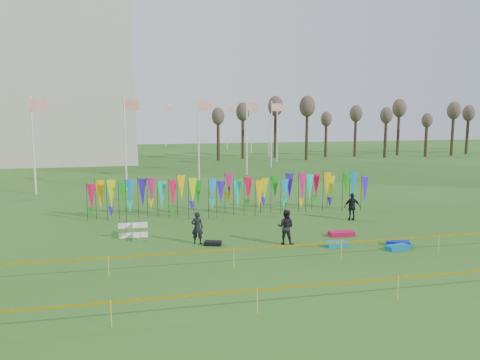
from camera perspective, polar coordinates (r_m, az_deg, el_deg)
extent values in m
plane|color=#254E16|center=(22.49, 3.24, -9.08)|extent=(160.00, 160.00, 0.00)
cylinder|color=silver|center=(71.52, 3.55, 6.08)|extent=(0.16, 0.16, 8.00)
plane|color=red|center=(71.65, 4.04, 8.72)|extent=(1.40, 0.00, 1.40)
cylinder|color=silver|center=(78.27, 1.39, 6.28)|extent=(0.16, 0.16, 8.00)
plane|color=red|center=(78.37, 1.83, 8.70)|extent=(1.40, 0.00, 1.40)
cylinder|color=silver|center=(84.25, -1.59, 6.42)|extent=(0.16, 0.16, 8.00)
plane|color=red|center=(84.33, -1.19, 8.67)|extent=(1.40, 0.00, 1.40)
cylinder|color=silver|center=(89.25, -5.13, 6.50)|extent=(0.16, 0.16, 8.00)
plane|color=red|center=(89.30, -4.77, 8.62)|extent=(1.40, 0.00, 1.40)
cylinder|color=silver|center=(93.12, -9.06, 6.50)|extent=(0.16, 0.16, 8.00)
plane|color=red|center=(93.12, -8.73, 8.54)|extent=(1.40, 0.00, 1.40)
cylinder|color=silver|center=(95.73, -13.23, 6.43)|extent=(0.16, 0.16, 8.00)
plane|color=red|center=(95.69, -12.93, 8.42)|extent=(1.40, 0.00, 1.40)
cylinder|color=silver|center=(97.02, -17.53, 6.29)|extent=(0.16, 0.16, 8.00)
plane|color=red|center=(96.93, -17.26, 8.25)|extent=(1.40, 0.00, 1.40)
cylinder|color=silver|center=(96.95, -21.87, 6.08)|extent=(0.16, 0.16, 8.00)
plane|color=red|center=(96.82, -21.62, 8.04)|extent=(1.40, 0.00, 1.40)
cylinder|color=silver|center=(95.52, -26.15, 5.80)|extent=(0.16, 0.16, 8.00)
plane|color=red|center=(95.34, -25.93, 7.80)|extent=(1.40, 0.00, 1.40)
cylinder|color=silver|center=(41.53, -23.90, 3.83)|extent=(0.16, 0.16, 8.00)
plane|color=red|center=(41.33, -23.34, 8.43)|extent=(1.40, 0.00, 1.40)
cylinder|color=silver|center=(41.69, -13.81, 4.31)|extent=(0.16, 0.16, 8.00)
plane|color=red|center=(41.60, -13.13, 8.88)|extent=(1.40, 0.00, 1.40)
cylinder|color=silver|center=(44.87, -5.06, 4.78)|extent=(0.16, 0.16, 8.00)
plane|color=red|center=(44.87, -4.35, 9.01)|extent=(1.40, 0.00, 1.40)
cylinder|color=silver|center=(50.30, 0.84, 5.19)|extent=(0.16, 0.16, 8.00)
plane|color=red|center=(50.38, 1.52, 8.94)|extent=(1.40, 0.00, 1.40)
cylinder|color=silver|center=(57.05, 3.85, 5.53)|extent=(0.16, 0.16, 8.00)
plane|color=red|center=(57.16, 4.46, 8.84)|extent=(1.40, 0.00, 1.40)
cylinder|color=silver|center=(64.31, 4.54, 5.83)|extent=(0.16, 0.16, 8.00)
plane|color=red|center=(64.44, 5.09, 8.76)|extent=(1.40, 0.00, 1.40)
cylinder|color=black|center=(30.02, -18.34, -2.60)|extent=(0.03, 0.03, 2.52)
cone|color=#E30C43|center=(29.93, -17.84, -1.88)|extent=(0.64, 0.64, 1.60)
cylinder|color=black|center=(29.97, -17.16, -2.57)|extent=(0.03, 0.03, 2.52)
cone|color=#FFAF08|center=(29.88, -16.65, -1.84)|extent=(0.64, 0.64, 1.60)
cylinder|color=black|center=(29.92, -15.97, -2.54)|extent=(0.03, 0.03, 2.52)
cone|color=#BFD90B|center=(29.84, -15.47, -1.81)|extent=(0.64, 0.64, 1.60)
cylinder|color=black|center=(29.89, -14.79, -2.50)|extent=(0.03, 0.03, 2.52)
cone|color=#119A17|center=(29.81, -14.27, -1.77)|extent=(0.64, 0.64, 1.60)
cylinder|color=black|center=(29.87, -13.60, -2.47)|extent=(0.03, 0.03, 2.52)
cone|color=#0C7FDA|center=(29.80, -13.08, -1.73)|extent=(0.64, 0.64, 1.60)
cylinder|color=black|center=(29.86, -12.40, -2.43)|extent=(0.03, 0.03, 2.52)
cone|color=#3516C5|center=(29.80, -11.89, -1.70)|extent=(0.64, 0.64, 1.60)
cylinder|color=black|center=(29.87, -11.21, -2.39)|extent=(0.03, 0.03, 2.52)
cone|color=#D21767|center=(29.81, -10.70, -1.66)|extent=(0.64, 0.64, 1.60)
cylinder|color=black|center=(29.89, -10.02, -2.35)|extent=(0.03, 0.03, 2.52)
cone|color=#0DC6AF|center=(29.84, -9.50, -1.62)|extent=(0.64, 0.64, 1.60)
cylinder|color=black|center=(29.92, -8.84, -2.31)|extent=(0.03, 0.03, 2.52)
cone|color=#E30C43|center=(29.88, -8.32, -1.58)|extent=(0.64, 0.64, 1.60)
cylinder|color=black|center=(29.97, -7.65, -2.27)|extent=(0.03, 0.03, 2.52)
cone|color=#FFAF08|center=(29.93, -7.13, -1.54)|extent=(0.64, 0.64, 1.60)
cylinder|color=black|center=(30.03, -6.47, -2.23)|extent=(0.03, 0.03, 2.52)
cone|color=#BFD90B|center=(29.99, -5.95, -1.50)|extent=(0.64, 0.64, 1.60)
cylinder|color=black|center=(30.10, -5.29, -2.19)|extent=(0.03, 0.03, 2.52)
cone|color=#119A17|center=(30.07, -4.78, -1.46)|extent=(0.64, 0.64, 1.60)
cylinder|color=black|center=(30.18, -4.13, -2.14)|extent=(0.03, 0.03, 2.52)
cone|color=#0C7FDA|center=(30.16, -3.61, -1.42)|extent=(0.64, 0.64, 1.60)
cylinder|color=black|center=(30.28, -2.96, -2.10)|extent=(0.03, 0.03, 2.52)
cone|color=#3516C5|center=(30.26, -2.45, -1.38)|extent=(0.64, 0.64, 1.60)
cylinder|color=black|center=(30.39, -1.81, -2.06)|extent=(0.03, 0.03, 2.52)
cone|color=#D21767|center=(30.37, -1.29, -1.33)|extent=(0.64, 0.64, 1.60)
cylinder|color=black|center=(30.51, -0.66, -2.01)|extent=(0.03, 0.03, 2.52)
cone|color=#0DC6AF|center=(30.50, -0.15, -1.29)|extent=(0.64, 0.64, 1.60)
cylinder|color=black|center=(30.64, 0.47, -1.97)|extent=(0.03, 0.03, 2.52)
cone|color=#E30C43|center=(30.64, 0.98, -1.25)|extent=(0.64, 0.64, 1.60)
cylinder|color=black|center=(30.78, 1.60, -1.92)|extent=(0.03, 0.03, 2.52)
cone|color=#FFAF08|center=(30.79, 2.11, -1.21)|extent=(0.64, 0.64, 1.60)
cylinder|color=black|center=(30.94, 2.71, -1.87)|extent=(0.03, 0.03, 2.52)
cone|color=#BFD90B|center=(30.95, 3.22, -1.16)|extent=(0.64, 0.64, 1.60)
cylinder|color=black|center=(31.11, 3.82, -1.83)|extent=(0.03, 0.03, 2.52)
cone|color=#119A17|center=(31.12, 4.32, -1.12)|extent=(0.64, 0.64, 1.60)
cylinder|color=black|center=(31.29, 4.91, -1.78)|extent=(0.03, 0.03, 2.52)
cone|color=#0C7FDA|center=(31.31, 5.40, -1.08)|extent=(0.64, 0.64, 1.60)
cylinder|color=black|center=(31.48, 5.99, -1.74)|extent=(0.03, 0.03, 2.52)
cone|color=#3516C5|center=(31.51, 6.48, -1.04)|extent=(0.64, 0.64, 1.60)
cylinder|color=black|center=(31.68, 7.05, -1.69)|extent=(0.03, 0.03, 2.52)
cone|color=#D21767|center=(31.71, 7.54, -0.99)|extent=(0.64, 0.64, 1.60)
cylinder|color=black|center=(31.89, 8.10, -1.64)|extent=(0.03, 0.03, 2.52)
cone|color=#0DC6AF|center=(31.93, 8.58, -0.95)|extent=(0.64, 0.64, 1.60)
cylinder|color=black|center=(32.12, 9.14, -1.60)|extent=(0.03, 0.03, 2.52)
cone|color=#E30C43|center=(32.16, 9.62, -0.91)|extent=(0.64, 0.64, 1.60)
cylinder|color=black|center=(32.35, 10.16, -1.55)|extent=(0.03, 0.03, 2.52)
cone|color=#FFAF08|center=(32.40, 10.63, -0.87)|extent=(0.64, 0.64, 1.60)
cylinder|color=black|center=(32.59, 11.16, -1.50)|extent=(0.03, 0.03, 2.52)
cone|color=#BFD90B|center=(32.65, 11.63, -0.83)|extent=(0.64, 0.64, 1.60)
cylinder|color=black|center=(32.85, 12.16, -1.46)|extent=(0.03, 0.03, 2.52)
cone|color=#119A17|center=(32.90, 12.62, -0.79)|extent=(0.64, 0.64, 1.60)
cylinder|color=black|center=(33.11, 13.13, -1.41)|extent=(0.03, 0.03, 2.52)
cone|color=#0C7FDA|center=(33.17, 13.59, -0.75)|extent=(0.64, 0.64, 1.60)
cylinder|color=black|center=(33.38, 14.09, -1.37)|extent=(0.03, 0.03, 2.52)
cone|color=#3516C5|center=(33.45, 14.54, -0.71)|extent=(0.64, 0.64, 1.60)
cube|color=yellow|center=(20.88, 4.40, -8.12)|extent=(26.00, 0.01, 0.08)
cylinder|color=yellow|center=(20.16, -15.33, -10.10)|extent=(0.02, 0.02, 0.90)
cylinder|color=yellow|center=(20.51, -1.04, -9.48)|extent=(0.02, 0.02, 0.90)
cylinder|color=yellow|center=(22.02, 11.95, -8.41)|extent=(0.02, 0.02, 0.90)
cylinder|color=yellow|center=(24.47, 22.75, -7.19)|extent=(0.02, 0.02, 0.90)
cube|color=yellow|center=(16.66, 9.26, -12.52)|extent=(26.00, 0.01, 0.08)
cylinder|color=yellow|center=(15.75, -16.11, -15.45)|extent=(0.02, 0.02, 0.90)
cylinder|color=yellow|center=(16.19, 2.43, -14.44)|extent=(0.02, 0.02, 0.90)
cylinder|color=yellow|center=(18.07, 18.31, -12.41)|extent=(0.02, 0.02, 0.90)
cylinder|color=#3D2B1E|center=(65.82, -2.21, 5.21)|extent=(0.44, 0.44, 6.40)
ellipsoid|color=brown|center=(65.73, -2.23, 8.14)|extent=(1.92, 1.92, 2.56)
cylinder|color=#3D2B1E|center=(66.66, 1.19, 5.25)|extent=(0.44, 0.44, 6.40)
ellipsoid|color=brown|center=(66.57, 1.20, 8.14)|extent=(1.92, 1.92, 2.56)
cylinder|color=#3D2B1E|center=(67.73, 4.49, 5.28)|extent=(0.44, 0.44, 6.40)
ellipsoid|color=brown|center=(67.64, 4.52, 8.12)|extent=(1.92, 1.92, 2.56)
cylinder|color=#3D2B1E|center=(69.01, 7.68, 5.28)|extent=(0.44, 0.44, 6.40)
ellipsoid|color=brown|center=(68.93, 7.73, 8.07)|extent=(1.92, 1.92, 2.56)
cylinder|color=#3D2B1E|center=(70.50, 10.74, 5.27)|extent=(0.44, 0.44, 6.40)
ellipsoid|color=brown|center=(70.41, 10.82, 8.00)|extent=(1.92, 1.92, 2.56)
cylinder|color=#3D2B1E|center=(72.18, 13.67, 5.25)|extent=(0.44, 0.44, 6.40)
ellipsoid|color=brown|center=(72.09, 13.76, 7.92)|extent=(1.92, 1.92, 2.56)
cylinder|color=#3D2B1E|center=(74.03, 16.46, 5.22)|extent=(0.44, 0.44, 6.40)
ellipsoid|color=brown|center=(73.95, 16.57, 7.82)|extent=(1.92, 1.92, 2.56)
cylinder|color=#3D2B1E|center=(76.05, 19.11, 5.17)|extent=(0.44, 0.44, 6.40)
ellipsoid|color=brown|center=(75.97, 19.23, 7.70)|extent=(1.92, 1.92, 2.56)
cylinder|color=#3D2B1E|center=(78.23, 21.61, 5.12)|extent=(0.44, 0.44, 6.40)
ellipsoid|color=brown|center=(78.15, 21.74, 7.58)|extent=(1.92, 1.92, 2.56)
cylinder|color=#3D2B1E|center=(80.54, 23.98, 5.06)|extent=(0.44, 0.44, 6.40)
ellipsoid|color=brown|center=(80.47, 24.12, 7.45)|extent=(1.92, 1.92, 2.56)
cylinder|color=#3D2B1E|center=(82.98, 26.20, 5.00)|extent=(0.44, 0.44, 6.40)
ellipsoid|color=brown|center=(82.91, 26.35, 7.32)|extent=(1.92, 1.92, 2.56)
cylinder|color=red|center=(25.47, -13.76, -6.23)|extent=(0.02, 0.02, 0.86)
cylinder|color=red|center=(25.46, -12.05, -6.17)|extent=(0.02, 0.02, 0.86)
cylinder|color=red|center=(26.20, -13.73, -5.82)|extent=(0.02, 0.02, 0.86)
cylinder|color=red|center=(26.19, -12.07, -5.77)|extent=(0.02, 0.02, 0.86)
imported|color=black|center=(24.16, -5.23, -5.81)|extent=(0.70, 0.57, 1.68)
imported|color=black|center=(24.08, 5.60, -5.72)|extent=(1.02, 0.90, 1.79)
imported|color=black|center=(30.02, 13.51, -3.19)|extent=(1.07, 0.69, 1.72)
cube|color=#0B7DAB|center=(24.29, 11.70, -7.64)|extent=(1.19, 0.67, 0.23)
cube|color=#0A20AD|center=(25.23, 18.71, -7.31)|extent=(1.26, 1.02, 0.23)
cube|color=#C00C3C|center=(26.31, 12.25, -6.40)|extent=(1.37, 0.66, 0.25)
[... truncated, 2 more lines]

